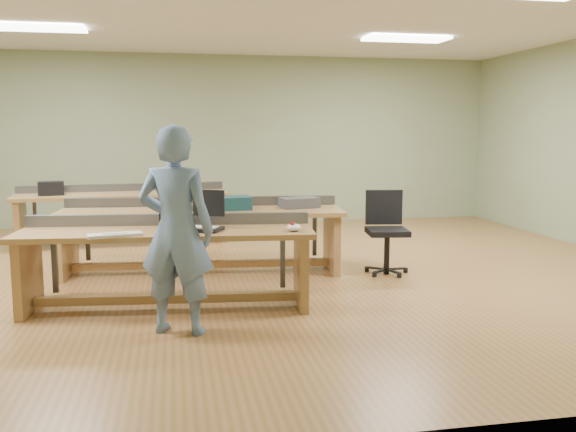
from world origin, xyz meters
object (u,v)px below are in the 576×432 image
object	(u,v)px
laptop_base	(204,229)
parts_bin_grey	(299,203)
task_chair	(386,243)
parts_bin_teal	(232,203)
camera_bag	(172,220)
workbench_mid	(202,225)
drinks_can	(205,205)
workbench_front	(167,250)
workbench_back	(124,206)
mug	(192,207)
person	(176,230)

from	to	relation	value
laptop_base	parts_bin_grey	world-z (taller)	parts_bin_grey
laptop_base	parts_bin_grey	xyz separation A→B (m)	(1.21, 1.54, 0.04)
task_chair	parts_bin_grey	bearing A→B (deg)	164.98
parts_bin_grey	parts_bin_teal	bearing A→B (deg)	-178.12
camera_bag	task_chair	bearing A→B (deg)	18.55
workbench_mid	drinks_can	world-z (taller)	drinks_can
workbench_mid	task_chair	size ratio (longest dim) A/B	3.46
laptop_base	parts_bin_grey	bearing A→B (deg)	77.40
task_chair	parts_bin_grey	size ratio (longest dim) A/B	2.19
workbench_front	parts_bin_teal	size ratio (longest dim) A/B	6.43
workbench_front	task_chair	bearing A→B (deg)	27.00
workbench_mid	workbench_back	xyz separation A→B (m)	(-1.05, 2.15, -0.00)
workbench_front	camera_bag	xyz separation A→B (m)	(0.05, 0.07, 0.27)
drinks_can	parts_bin_grey	bearing A→B (deg)	-0.32
mug	task_chair	bearing A→B (deg)	-7.79
workbench_front	mug	bearing A→B (deg)	83.31
person	workbench_front	bearing A→B (deg)	-63.93
workbench_front	mug	size ratio (longest dim) A/B	21.77
person	mug	distance (m)	2.05
workbench_back	person	size ratio (longest dim) A/B	1.82
workbench_mid	parts_bin_grey	world-z (taller)	parts_bin_grey
person	laptop_base	bearing A→B (deg)	-93.44
workbench_mid	parts_bin_teal	world-z (taller)	parts_bin_teal
workbench_front	person	size ratio (longest dim) A/B	1.62
workbench_front	workbench_back	size ratio (longest dim) A/B	0.89
workbench_back	camera_bag	distance (m)	3.59
camera_bag	task_chair	world-z (taller)	task_chair
mug	workbench_back	bearing A→B (deg)	112.29
workbench_front	workbench_back	xyz separation A→B (m)	(-0.66, 3.58, 0.01)
workbench_mid	mug	size ratio (longest dim) A/B	26.26
task_chair	parts_bin_teal	world-z (taller)	task_chair
workbench_mid	camera_bag	bearing A→B (deg)	-99.32
person	mug	world-z (taller)	person
laptop_base	task_chair	size ratio (longest dim) A/B	0.32
person	task_chair	world-z (taller)	person
workbench_mid	parts_bin_teal	xyz separation A→B (m)	(0.35, -0.06, 0.26)
workbench_mid	laptop_base	distance (m)	1.58
workbench_front	drinks_can	xyz separation A→B (m)	(0.44, 1.40, 0.25)
workbench_front	person	distance (m)	0.81
parts_bin_grey	laptop_base	bearing A→B (deg)	-128.28
person	camera_bag	size ratio (longest dim) A/B	7.51
task_chair	mug	world-z (taller)	task_chair
workbench_back	person	xyz separation A→B (m)	(0.74, -4.33, 0.30)
parts_bin_teal	drinks_can	bearing A→B (deg)	173.88
parts_bin_grey	mug	world-z (taller)	parts_bin_grey
workbench_mid	task_chair	distance (m)	2.18
workbench_front	parts_bin_teal	distance (m)	1.58
laptop_base	parts_bin_teal	size ratio (longest dim) A/B	0.72
person	drinks_can	distance (m)	2.18
parts_bin_grey	task_chair	bearing A→B (deg)	-22.95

